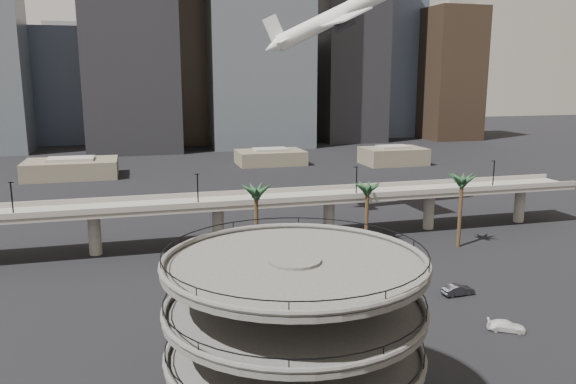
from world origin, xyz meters
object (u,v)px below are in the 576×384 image
object	(u,v)px
parking_ramp	(295,331)
car_a	(310,325)
car_c	(506,326)
airborne_jet	(333,18)
overpass	(275,203)
car_b	(458,290)

from	to	relation	value
parking_ramp	car_a	size ratio (longest dim) A/B	5.24
car_a	car_c	size ratio (longest dim) A/B	0.93
car_a	parking_ramp	bearing A→B (deg)	142.21
car_a	car_c	distance (m)	24.50
airborne_jet	overpass	bearing A→B (deg)	-143.37
overpass	airborne_jet	size ratio (longest dim) A/B	4.23
overpass	airborne_jet	xyz separation A→B (m)	(15.58, 12.02, 35.67)
car_c	parking_ramp	bearing A→B (deg)	141.26
overpass	car_c	world-z (taller)	overpass
car_c	car_b	bearing A→B (deg)	25.68
overpass	airborne_jet	distance (m)	40.74
overpass	car_b	size ratio (longest dim) A/B	27.12
parking_ramp	car_b	bearing A→B (deg)	38.04
parking_ramp	car_a	bearing A→B (deg)	68.73
airborne_jet	car_b	distance (m)	62.61
parking_ramp	airborne_jet	world-z (taller)	airborne_jet
airborne_jet	parking_ramp	bearing A→B (deg)	-112.93
airborne_jet	car_b	size ratio (longest dim) A/B	6.41
car_b	overpass	bearing A→B (deg)	25.70
car_b	car_a	bearing A→B (deg)	99.56
airborne_jet	car_c	distance (m)	71.93
car_a	airborne_jet	bearing A→B (deg)	-38.69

